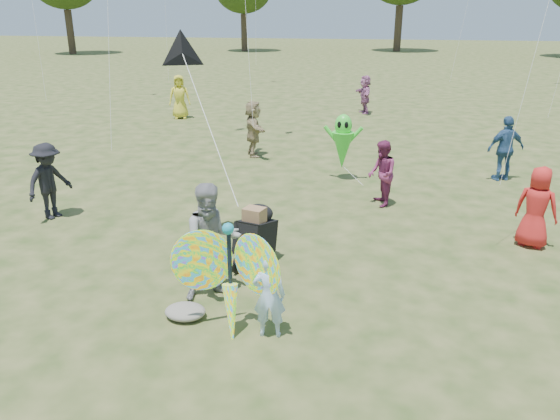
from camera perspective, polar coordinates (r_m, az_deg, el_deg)
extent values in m
plane|color=#51592B|center=(8.18, -0.66, -10.96)|extent=(160.00, 160.00, 0.00)
imported|color=#A9CEF0|center=(7.43, -1.14, -8.96)|extent=(0.48, 0.35, 1.22)
imported|color=gray|center=(8.34, -7.12, -3.34)|extent=(1.13, 1.07, 1.85)
ellipsoid|color=gray|center=(8.20, -9.88, -10.41)|extent=(0.60, 0.49, 0.19)
imported|color=red|center=(11.21, 25.23, 0.27)|extent=(0.90, 0.78, 1.56)
imported|color=black|center=(12.54, -23.00, 2.79)|extent=(0.91, 1.20, 1.64)
imported|color=#2E517F|center=(15.36, 22.51, 5.95)|extent=(1.08, 0.74, 1.69)
imported|color=#99855E|center=(16.69, -2.80, 8.48)|extent=(1.05, 1.63, 1.68)
imported|color=#7C2954|center=(12.54, 10.59, 3.76)|extent=(0.73, 0.85, 1.50)
imported|color=gold|center=(23.07, -10.46, 11.55)|extent=(1.00, 0.82, 1.76)
imported|color=#A35D8D|center=(24.19, 8.86, 11.85)|extent=(0.94, 1.57, 1.61)
cube|color=black|center=(9.44, -2.58, -2.78)|extent=(0.67, 0.95, 0.71)
cube|color=black|center=(9.57, -2.55, -4.60)|extent=(0.58, 0.77, 0.10)
ellipsoid|color=black|center=(9.54, -2.26, -0.38)|extent=(0.51, 0.45, 0.33)
cylinder|color=black|center=(9.35, -4.48, -5.74)|extent=(0.13, 0.30, 0.30)
cylinder|color=black|center=(9.24, -1.60, -6.01)|extent=(0.13, 0.30, 0.30)
cylinder|color=black|center=(10.01, -1.94, -4.11)|extent=(0.11, 0.23, 0.22)
cylinder|color=black|center=(8.84, -3.35, -1.41)|extent=(0.43, 0.15, 0.03)
cube|color=#A0754D|center=(9.24, -2.69, -0.56)|extent=(0.40, 0.36, 0.26)
ellipsoid|color=orange|center=(7.50, -8.12, -5.27)|extent=(0.98, 0.71, 1.24)
ellipsoid|color=orange|center=(7.30, -2.45, -5.82)|extent=(0.98, 0.71, 1.24)
cylinder|color=black|center=(7.43, -5.27, -5.83)|extent=(0.06, 0.06, 1.00)
cone|color=orange|center=(7.60, -5.10, -11.03)|extent=(0.36, 0.49, 0.93)
sphere|color=teal|center=(7.19, -5.45, -1.96)|extent=(0.16, 0.16, 0.16)
cone|color=black|center=(9.99, -10.18, 15.85)|extent=(0.89, 0.62, 0.81)
cylinder|color=silver|center=(8.96, -7.53, 8.93)|extent=(1.50, 1.98, 2.05)
cone|color=#3BE135|center=(14.32, 6.53, 6.22)|extent=(0.56, 0.56, 0.95)
ellipsoid|color=#3BE135|center=(14.18, 6.64, 8.77)|extent=(0.44, 0.39, 0.57)
ellipsoid|color=black|center=(14.00, 6.21, 8.85)|extent=(0.10, 0.05, 0.17)
ellipsoid|color=black|center=(13.99, 6.95, 8.81)|extent=(0.10, 0.05, 0.17)
cylinder|color=#3BE135|center=(14.25, 5.38, 7.85)|extent=(0.43, 0.10, 0.49)
cylinder|color=#3BE135|center=(14.21, 7.81, 7.72)|extent=(0.43, 0.10, 0.49)
cylinder|color=silver|center=(14.26, 7.57, 3.62)|extent=(0.61, 0.41, 0.41)
cylinder|color=#3A2D21|center=(60.67, -21.06, 16.96)|extent=(0.70, 0.70, 4.20)
cylinder|color=#3A2D21|center=(60.88, -3.77, 17.99)|extent=(0.63, 0.63, 3.78)
cylinder|color=#3A2D21|center=(61.88, 12.23, 18.03)|extent=(0.77, 0.77, 4.62)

